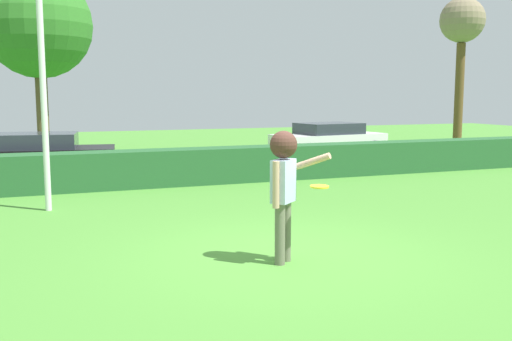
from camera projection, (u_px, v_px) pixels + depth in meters
ground_plane at (286, 256)px, 8.31m from camera, size 60.00×60.00×0.00m
person at (284, 177)px, 7.83m from camera, size 0.82×0.52×1.81m
frisbee at (319, 187)px, 7.75m from camera, size 0.26×0.26×0.03m
lamppost at (40, 13)px, 11.08m from camera, size 0.24×0.24×7.00m
hedge_row at (170, 167)px, 14.78m from camera, size 27.56×0.90×0.91m
parked_car_black at (35, 154)px, 15.75m from camera, size 4.41×2.31×1.25m
parked_car_white at (329, 138)px, 21.46m from camera, size 4.39×2.26×1.25m
maple_tree at (462, 26)px, 25.86m from camera, size 1.97×1.97×6.54m
birch_tree at (38, 26)px, 21.30m from camera, size 3.87×3.87×6.74m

